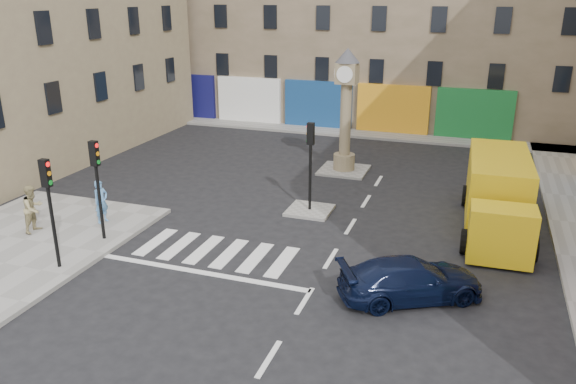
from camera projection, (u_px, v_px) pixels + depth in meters
The scene contains 13 objects.
ground at pixel (294, 318), 15.94m from camera, with size 120.00×120.00×0.00m, color black.
sidewalk_far at pixel (344, 132), 36.90m from camera, with size 32.00×2.40×0.15m, color gray.
island_near at pixel (310, 210), 23.65m from camera, with size 1.80×1.80×0.12m, color gray.
island_far at pixel (344, 170), 28.99m from camera, with size 2.40×2.40×0.12m, color gray.
building_left at pixel (30, 17), 29.97m from camera, with size 8.00×20.00×15.00m, color #8C7D5B.
traffic_light_left_near at pixel (49, 196), 17.80m from camera, with size 0.28×0.22×3.70m.
traffic_light_left_far at pixel (97, 175), 19.94m from camera, with size 0.28×0.22×3.70m.
traffic_light_island at pixel (310, 152), 22.80m from camera, with size 0.28×0.22×3.70m.
clock_pillar at pixel (346, 103), 27.81m from camera, with size 1.20×1.20×6.10m.
navy_sedan at pixel (411, 279), 16.78m from camera, with size 1.77×4.35×1.26m, color black.
yellow_van at pixel (498, 195), 21.73m from camera, with size 2.73×7.47×2.69m.
pedestrian_blue at pixel (101, 202), 21.94m from camera, with size 0.63×0.41×1.72m, color #5E99D7.
pedestrian_tan at pixel (33, 209), 21.09m from camera, with size 0.89×0.69×1.83m, color #9B8E5F.
Camera 1 is at (4.37, -13.09, 8.74)m, focal length 35.00 mm.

